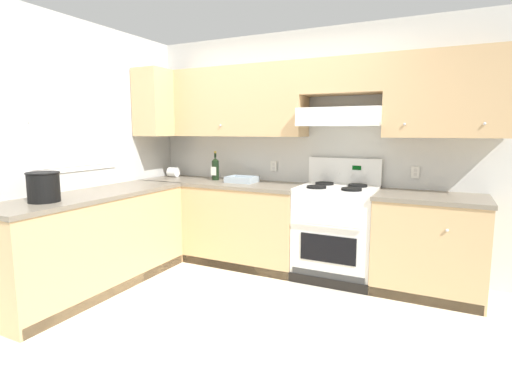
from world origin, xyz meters
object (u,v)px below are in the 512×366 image
at_px(stove, 336,231).
at_px(bucket, 44,186).
at_px(paper_towel_roll, 173,172).
at_px(wine_bottle, 215,168).
at_px(bowl, 242,180).

height_order(stove, bucket, stove).
relative_size(bucket, paper_towel_roll, 2.06).
distance_m(stove, wine_bottle, 1.57).
relative_size(wine_bottle, paper_towel_roll, 2.71).
xyz_separation_m(stove, paper_towel_roll, (-2.10, 0.11, 0.49)).
bearing_deg(wine_bottle, bucket, -105.31).
bearing_deg(paper_towel_roll, bowl, -4.23).
bearing_deg(paper_towel_roll, stove, -3.02).
distance_m(wine_bottle, paper_towel_roll, 0.64).
bearing_deg(wine_bottle, paper_towel_roll, 177.33).
distance_m(wine_bottle, bowl, 0.39).
xyz_separation_m(bucket, paper_towel_roll, (-0.14, 1.84, -0.07)).
bearing_deg(paper_towel_roll, bucket, -85.69).
height_order(bowl, bucket, bucket).
relative_size(stove, bucket, 4.70).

